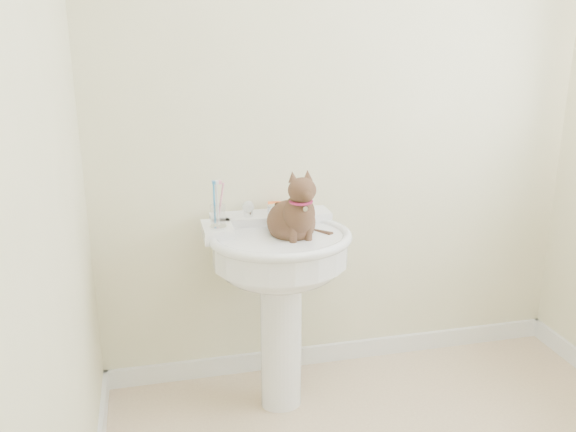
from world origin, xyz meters
TOP-DOWN VIEW (x-y plane):
  - wall_back at (0.00, 1.10)m, footprint 2.20×0.00m
  - wall_left at (-1.10, 0.00)m, footprint 0.00×2.20m
  - baseboard_back at (0.00, 1.09)m, footprint 2.20×0.02m
  - pedestal_sink at (-0.35, 0.81)m, footprint 0.59×0.57m
  - faucet at (-0.35, 0.95)m, footprint 0.28×0.12m
  - soap_bar at (-0.31, 1.04)m, footprint 0.10×0.07m
  - toothbrush_cup at (-0.59, 0.85)m, footprint 0.07×0.07m
  - cat at (-0.30, 0.79)m, footprint 0.21×0.27m

SIDE VIEW (x-z plane):
  - baseboard_back at x=0.00m, z-range 0.00..0.09m
  - pedestal_sink at x=-0.35m, z-range 0.23..1.03m
  - soap_bar at x=-0.31m, z-range 0.80..0.83m
  - faucet at x=-0.35m, z-range 0.78..0.92m
  - cat at x=-0.30m, z-range 0.65..1.04m
  - toothbrush_cup at x=-0.59m, z-range 0.76..0.95m
  - wall_back at x=0.00m, z-range 0.00..2.50m
  - wall_left at x=-1.10m, z-range 0.00..2.50m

